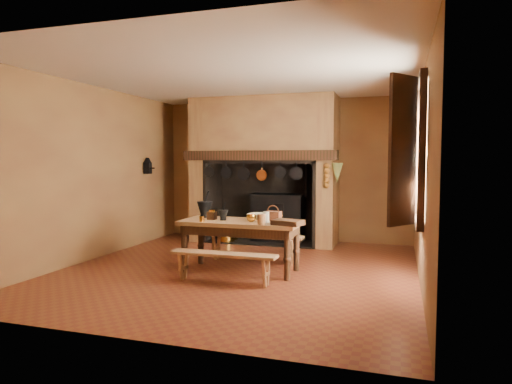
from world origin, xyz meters
TOP-DOWN VIEW (x-y plane):
  - floor at (0.00, 0.00)m, footprint 5.50×5.50m
  - ceiling at (0.00, 0.00)m, footprint 5.50×5.50m
  - back_wall at (0.00, 2.75)m, footprint 5.00×0.02m
  - wall_left at (-2.50, 0.00)m, footprint 0.02×5.50m
  - wall_right at (2.50, 0.00)m, footprint 0.02×5.50m
  - wall_front at (0.00, -2.75)m, footprint 5.00×0.02m
  - chimney_breast at (-0.30, 2.31)m, footprint 2.95×0.96m
  - iron_range at (-0.04, 2.45)m, footprint 1.12×0.55m
  - hearth_pans at (-1.05, 2.22)m, footprint 0.51×0.62m
  - hanging_pans at (-0.34, 1.81)m, footprint 1.92×0.29m
  - onion_string at (1.00, 1.79)m, footprint 0.12×0.10m
  - herb_bunch at (1.18, 1.79)m, footprint 0.20×0.20m
  - window at (2.35, -0.40)m, footprint 0.39×1.75m
  - wall_coffee_mill at (-2.42, 1.55)m, footprint 0.23×0.16m
  - work_table at (0.06, -0.08)m, footprint 1.70×0.76m
  - bench_front at (0.06, -0.75)m, footprint 1.42×0.25m
  - bench_back at (0.06, 0.54)m, footprint 1.56×0.27m
  - mortar_large at (-0.58, 0.10)m, footprint 0.24×0.24m
  - mortar_small at (-0.19, -0.14)m, footprint 0.15×0.15m
  - coffee_grinder at (-0.38, -0.10)m, footprint 0.15×0.12m
  - brass_mug_a at (-0.41, -0.38)m, footprint 0.08×0.08m
  - brass_mug_b at (0.56, 0.12)m, footprint 0.08×0.08m
  - mixing_bowl at (0.28, 0.12)m, footprint 0.38×0.38m
  - stoneware_crock at (0.46, -0.38)m, footprint 0.15×0.15m
  - glass_jar at (0.46, -0.15)m, footprint 0.10×0.10m
  - wicker_basket at (0.49, 0.10)m, footprint 0.24×0.18m
  - wooden_tray at (0.81, -0.31)m, footprint 0.44×0.36m
  - brass_cup at (0.24, -0.16)m, footprint 0.17×0.17m

SIDE VIEW (x-z plane):
  - floor at x=0.00m, z-range 0.00..0.00m
  - hearth_pans at x=-1.05m, z-range -0.01..0.19m
  - bench_front at x=0.06m, z-range 0.10..0.50m
  - bench_back at x=0.06m, z-range 0.11..0.55m
  - iron_range at x=-0.04m, z-range -0.32..1.28m
  - work_table at x=0.06m, z-range 0.25..0.99m
  - wooden_tray at x=0.81m, z-range 0.74..0.80m
  - brass_mug_b at x=0.56m, z-range 0.74..0.82m
  - brass_mug_a at x=-0.41m, z-range 0.74..0.82m
  - mixing_bowl at x=0.28m, z-range 0.74..0.82m
  - brass_cup at x=0.24m, z-range 0.74..0.84m
  - coffee_grinder at x=-0.38m, z-range 0.72..0.89m
  - stoneware_crock at x=0.46m, z-range 0.74..0.88m
  - wicker_basket at x=0.49m, z-range 0.70..0.92m
  - glass_jar at x=0.46m, z-range 0.74..0.89m
  - mortar_small at x=-0.19m, z-range 0.69..0.95m
  - mortar_large at x=-0.58m, z-range 0.67..1.08m
  - onion_string at x=1.00m, z-range 1.10..1.56m
  - hanging_pans at x=-0.34m, z-range 1.23..1.50m
  - herb_bunch at x=1.18m, z-range 1.21..1.56m
  - back_wall at x=0.00m, z-range 0.00..2.80m
  - wall_left at x=-2.50m, z-range 0.00..2.80m
  - wall_right at x=2.50m, z-range 0.00..2.80m
  - wall_front at x=0.00m, z-range 0.00..2.80m
  - wall_coffee_mill at x=-2.42m, z-range 1.36..1.67m
  - window at x=2.35m, z-range 0.82..2.58m
  - chimney_breast at x=-0.30m, z-range 0.41..3.21m
  - ceiling at x=0.00m, z-range 2.80..2.80m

